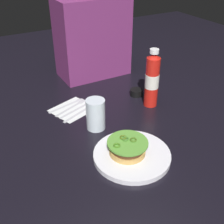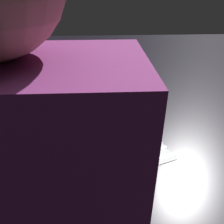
% 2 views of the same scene
% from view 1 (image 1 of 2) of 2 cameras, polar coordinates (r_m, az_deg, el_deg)
% --- Properties ---
extents(ground_plane, '(3.00, 3.00, 0.00)m').
position_cam_1_polar(ground_plane, '(1.09, 4.01, -4.02)').
color(ground_plane, black).
extents(dinner_plate, '(0.26, 0.26, 0.02)m').
position_cam_1_polar(dinner_plate, '(0.97, 4.02, -8.64)').
color(dinner_plate, white).
rests_on(dinner_plate, ground_plane).
extents(burger_sandwich, '(0.14, 0.14, 0.05)m').
position_cam_1_polar(burger_sandwich, '(0.95, 3.11, -7.08)').
color(burger_sandwich, tan).
rests_on(burger_sandwich, dinner_plate).
extents(ketchup_bottle, '(0.06, 0.06, 0.26)m').
position_cam_1_polar(ketchup_bottle, '(1.22, 8.04, 6.38)').
color(ketchup_bottle, red).
rests_on(ketchup_bottle, ground_plane).
extents(water_glass, '(0.07, 0.07, 0.12)m').
position_cam_1_polar(water_glass, '(1.08, -3.30, -0.46)').
color(water_glass, silver).
rests_on(water_glass, ground_plane).
extents(condiment_cup, '(0.06, 0.06, 0.03)m').
position_cam_1_polar(condiment_cup, '(1.34, 4.91, 3.96)').
color(condiment_cup, black).
rests_on(condiment_cup, ground_plane).
extents(napkin, '(0.20, 0.19, 0.00)m').
position_cam_1_polar(napkin, '(1.24, -7.87, 0.58)').
color(napkin, white).
rests_on(napkin, ground_plane).
extents(butter_knife, '(0.20, 0.10, 0.00)m').
position_cam_1_polar(butter_knife, '(1.22, -5.63, 0.51)').
color(butter_knife, silver).
rests_on(butter_knife, napkin).
extents(steak_knife, '(0.19, 0.08, 0.00)m').
position_cam_1_polar(steak_knife, '(1.24, -6.57, 0.94)').
color(steak_knife, silver).
rests_on(steak_knife, napkin).
extents(fork_utensil, '(0.17, 0.08, 0.00)m').
position_cam_1_polar(fork_utensil, '(1.26, -7.74, 1.29)').
color(fork_utensil, silver).
rests_on(fork_utensil, napkin).
extents(spoon_utensil, '(0.18, 0.06, 0.00)m').
position_cam_1_polar(spoon_utensil, '(1.28, -8.16, 1.86)').
color(spoon_utensil, silver).
rests_on(spoon_utensil, napkin).
extents(diner_person, '(0.35, 0.19, 0.57)m').
position_cam_1_polar(diner_person, '(1.48, -4.01, 16.48)').
color(diner_person, '#6E2860').
rests_on(diner_person, ground_plane).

